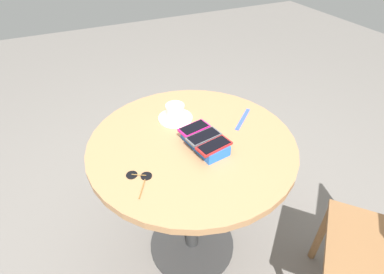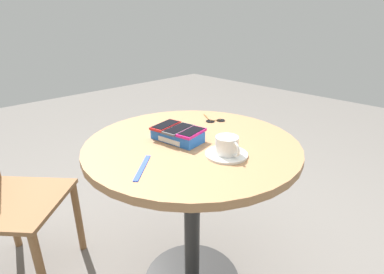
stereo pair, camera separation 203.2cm
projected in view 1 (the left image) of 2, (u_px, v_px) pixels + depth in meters
name	position (u px, v px, depth m)	size (l,w,h in m)	color
ground_plane	(192.00, 244.00, 1.67)	(8.00, 8.00, 0.00)	slate
round_table	(192.00, 169.00, 1.31)	(0.85, 0.85, 0.74)	#2D2D2D
phone_box	(205.00, 142.00, 1.18)	(0.21, 0.13, 0.04)	blue
phone_red	(214.00, 146.00, 1.12)	(0.09, 0.14, 0.01)	red
phone_gray	(204.00, 136.00, 1.16)	(0.08, 0.15, 0.01)	#515156
phone_magenta	(194.00, 128.00, 1.20)	(0.08, 0.13, 0.01)	#D11975
saucer	(175.00, 118.00, 1.34)	(0.15, 0.15, 0.01)	white
coffee_cup	(174.00, 111.00, 1.32)	(0.11, 0.08, 0.06)	white
lanyard_strap	(243.00, 119.00, 1.34)	(0.18, 0.02, 0.00)	blue
sunglasses	(139.00, 177.00, 1.05)	(0.14, 0.09, 0.01)	black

